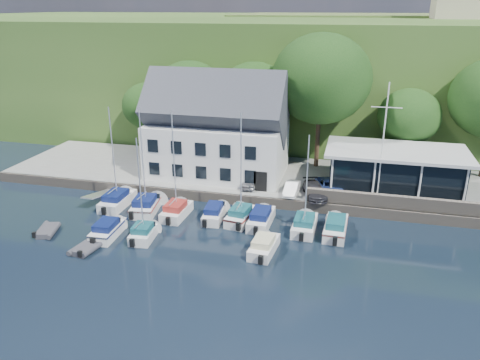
% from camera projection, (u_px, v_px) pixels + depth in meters
% --- Properties ---
extents(ground, '(180.00, 180.00, 0.00)m').
position_uv_depth(ground, '(245.00, 268.00, 34.13)').
color(ground, black).
rests_on(ground, ground).
extents(quay, '(60.00, 13.00, 1.00)m').
position_uv_depth(quay, '(283.00, 180.00, 49.85)').
color(quay, gray).
rests_on(quay, ground).
extents(quay_face, '(60.00, 0.30, 1.00)m').
position_uv_depth(quay_face, '(273.00, 203.00, 43.95)').
color(quay_face, '#6A6155').
rests_on(quay_face, ground).
extents(hillside, '(160.00, 75.00, 16.00)m').
position_uv_depth(hillside, '(322.00, 62.00, 87.63)').
color(hillside, '#31501E').
rests_on(hillside, ground).
extents(field_patch, '(50.00, 30.00, 0.30)m').
position_uv_depth(field_patch, '(370.00, 15.00, 90.21)').
color(field_patch, olive).
rests_on(field_patch, hillside).
extents(harbor_building, '(14.40, 8.20, 8.70)m').
position_uv_depth(harbor_building, '(217.00, 134.00, 48.83)').
color(harbor_building, silver).
rests_on(harbor_building, quay).
extents(club_pavilion, '(13.20, 7.20, 4.10)m').
position_uv_depth(club_pavilion, '(395.00, 170.00, 45.10)').
color(club_pavilion, black).
rests_on(club_pavilion, quay).
extents(seawall, '(18.00, 0.50, 1.20)m').
position_uv_depth(seawall, '(408.00, 203.00, 41.20)').
color(seawall, '#6A6155').
rests_on(seawall, quay).
extents(gangway, '(1.20, 6.00, 1.40)m').
position_uv_depth(gangway, '(104.00, 200.00, 46.05)').
color(gangway, silver).
rests_on(gangway, ground).
extents(car_silver, '(2.05, 3.80, 1.23)m').
position_uv_depth(car_silver, '(248.00, 180.00, 46.50)').
color(car_silver, '#A0A0A4').
rests_on(car_silver, quay).
extents(car_white, '(1.33, 3.50, 1.14)m').
position_uv_depth(car_white, '(292.00, 188.00, 44.61)').
color(car_white, white).
rests_on(car_white, quay).
extents(car_dgrey, '(2.99, 4.63, 1.25)m').
position_uv_depth(car_dgrey, '(315.00, 190.00, 43.98)').
color(car_dgrey, '#29282D').
rests_on(car_dgrey, quay).
extents(car_blue, '(2.73, 4.28, 1.36)m').
position_uv_depth(car_blue, '(329.00, 186.00, 44.83)').
color(car_blue, navy).
rests_on(car_blue, quay).
extents(flagpole, '(2.61, 0.20, 10.86)m').
position_uv_depth(flagpole, '(383.00, 144.00, 41.46)').
color(flagpole, silver).
rests_on(flagpole, quay).
extents(tree_0, '(6.12, 6.12, 8.36)m').
position_uv_depth(tree_0, '(148.00, 117.00, 56.78)').
color(tree_0, black).
rests_on(tree_0, quay).
extents(tree_1, '(8.21, 8.21, 11.21)m').
position_uv_depth(tree_1, '(191.00, 110.00, 53.77)').
color(tree_1, black).
rests_on(tree_1, quay).
extents(tree_2, '(8.14, 8.14, 11.13)m').
position_uv_depth(tree_2, '(254.00, 111.00, 53.51)').
color(tree_2, black).
rests_on(tree_2, quay).
extents(tree_3, '(10.57, 10.57, 14.44)m').
position_uv_depth(tree_3, '(320.00, 102.00, 50.04)').
color(tree_3, black).
rests_on(tree_3, quay).
extents(tree_4, '(6.54, 6.54, 8.93)m').
position_uv_depth(tree_4, '(407.00, 131.00, 49.55)').
color(tree_4, black).
rests_on(tree_4, quay).
extents(boat_r1_0, '(2.16, 6.70, 9.22)m').
position_uv_depth(boat_r1_0, '(114.00, 160.00, 43.01)').
color(boat_r1_0, silver).
rests_on(boat_r1_0, ground).
extents(boat_r1_1, '(3.16, 6.41, 9.20)m').
position_uv_depth(boat_r1_1, '(143.00, 164.00, 41.82)').
color(boat_r1_1, silver).
rests_on(boat_r1_1, ground).
extents(boat_r1_2, '(2.11, 5.69, 8.75)m').
position_uv_depth(boat_r1_2, '(175.00, 171.00, 40.84)').
color(boat_r1_2, silver).
rests_on(boat_r1_2, ground).
extents(boat_r1_3, '(2.21, 6.06, 1.38)m').
position_uv_depth(boat_r1_3, '(214.00, 211.00, 41.80)').
color(boat_r1_3, silver).
rests_on(boat_r1_3, ground).
extents(boat_r1_4, '(2.65, 5.87, 9.15)m').
position_uv_depth(boat_r1_4, '(241.00, 173.00, 39.78)').
color(boat_r1_4, silver).
rests_on(boat_r1_4, ground).
extents(boat_r1_5, '(1.99, 6.39, 1.50)m').
position_uv_depth(boat_r1_5, '(261.00, 217.00, 40.59)').
color(boat_r1_5, silver).
rests_on(boat_r1_5, ground).
extents(boat_r1_6, '(2.08, 5.99, 8.58)m').
position_uv_depth(boat_r1_6, '(307.00, 183.00, 38.25)').
color(boat_r1_6, silver).
rests_on(boat_r1_6, ground).
extents(boat_r1_7, '(2.14, 6.66, 1.51)m').
position_uv_depth(boat_r1_7, '(336.00, 225.00, 38.98)').
color(boat_r1_7, silver).
rests_on(boat_r1_7, ground).
extents(boat_r2_0, '(2.17, 5.74, 1.42)m').
position_uv_depth(boat_r2_0, '(108.00, 228.00, 38.58)').
color(boat_r2_0, silver).
rests_on(boat_r2_0, ground).
extents(boat_r2_1, '(2.25, 4.73, 8.26)m').
position_uv_depth(boat_r2_1, '(140.00, 192.00, 36.87)').
color(boat_r2_1, silver).
rests_on(boat_r2_1, ground).
extents(boat_r2_3, '(2.27, 5.61, 1.36)m').
position_uv_depth(boat_r2_3, '(264.00, 244.00, 36.04)').
color(boat_r2_3, silver).
rests_on(boat_r2_3, ground).
extents(dinghy_0, '(2.35, 3.11, 0.64)m').
position_uv_depth(dinghy_0, '(48.00, 230.00, 39.19)').
color(dinghy_0, '#38383D').
rests_on(dinghy_0, ground).
extents(dinghy_1, '(2.11, 3.06, 0.66)m').
position_uv_depth(dinghy_1, '(87.00, 247.00, 36.41)').
color(dinghy_1, '#38383D').
rests_on(dinghy_1, ground).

